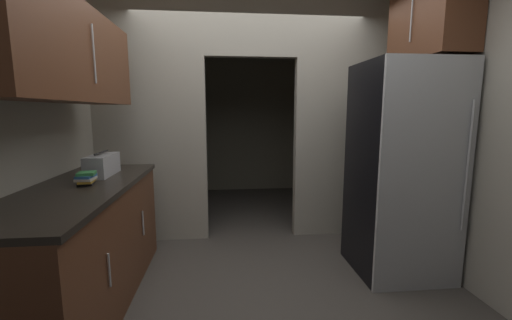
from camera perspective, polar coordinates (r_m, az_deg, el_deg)
The scene contains 9 objects.
ground at distance 2.86m, azimuth 1.10°, elevation -22.28°, with size 20.00×20.00×0.00m, color #47423D.
kitchen_partition at distance 3.67m, azimuth -1.20°, elevation 8.20°, with size 3.40×0.12×2.69m.
adjoining_room_shell at distance 5.32m, azimuth -2.57°, elevation 7.34°, with size 3.40×2.38×2.69m.
refrigerator at distance 3.15m, azimuth 24.38°, elevation -1.70°, with size 0.77×0.76×1.89m.
lower_cabinet_run at distance 2.79m, azimuth -28.42°, elevation -13.49°, with size 0.69×1.94×0.93m.
upper_cabinet_counterside at distance 2.63m, azimuth -30.69°, elevation 15.96°, with size 0.36×1.75×0.65m.
upper_cabinet_fridgeside at distance 3.42m, azimuth 28.70°, elevation 21.60°, with size 0.36×0.85×0.75m.
boombox at distance 3.01m, azimuth -25.70°, elevation -0.81°, with size 0.18×0.41×0.20m.
book_stack at distance 2.68m, azimuth -27.92°, elevation -2.89°, with size 0.14×0.16×0.10m.
Camera 1 is at (-0.30, -2.43, 1.47)m, focal length 22.52 mm.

